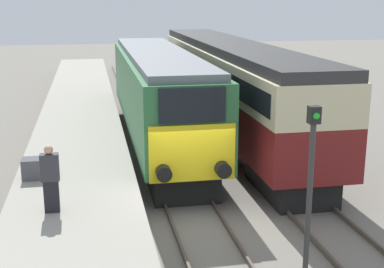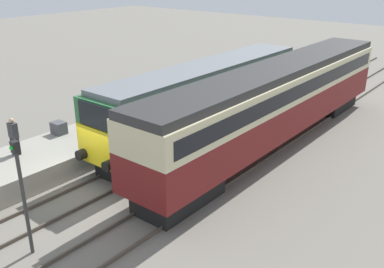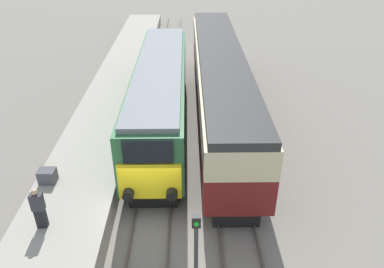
{
  "view_description": "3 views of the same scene",
  "coord_description": "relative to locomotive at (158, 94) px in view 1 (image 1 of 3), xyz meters",
  "views": [
    {
      "loc": [
        -2.74,
        -13.75,
        6.1
      ],
      "look_at": [
        0.0,
        0.51,
        2.37
      ],
      "focal_mm": 50.0,
      "sensor_mm": 36.0,
      "label": 1
    },
    {
      "loc": [
        13.06,
        -9.52,
        8.82
      ],
      "look_at": [
        1.7,
        4.51,
        1.6
      ],
      "focal_mm": 40.0,
      "sensor_mm": 36.0,
      "label": 2
    },
    {
      "loc": [
        1.49,
        -11.19,
        10.74
      ],
      "look_at": [
        1.7,
        4.51,
        1.6
      ],
      "focal_mm": 35.0,
      "sensor_mm": 36.0,
      "label": 3
    }
  ],
  "objects": [
    {
      "name": "passenger_carriage",
      "position": [
        3.4,
        1.32,
        0.31
      ],
      "size": [
        2.75,
        19.64,
        4.19
      ],
      "color": "black",
      "rests_on": "ground_plane"
    },
    {
      "name": "rails_far_track",
      "position": [
        3.4,
        -2.91,
        -2.17
      ],
      "size": [
        1.5,
        60.0,
        0.14
      ],
      "color": "#4C4238",
      "rests_on": "ground_plane"
    },
    {
      "name": "locomotive",
      "position": [
        0.0,
        0.0,
        0.0
      ],
      "size": [
        2.7,
        15.3,
        3.99
      ],
      "color": "black",
      "rests_on": "ground_plane"
    },
    {
      "name": "rails_near_track",
      "position": [
        0.0,
        -2.91,
        -2.17
      ],
      "size": [
        1.51,
        60.0,
        0.14
      ],
      "color": "#4C4238",
      "rests_on": "ground_plane"
    },
    {
      "name": "person_on_platform",
      "position": [
        -3.8,
        -8.93,
        -0.43
      ],
      "size": [
        0.44,
        0.26,
        1.7
      ],
      "color": "black",
      "rests_on": "platform_left"
    },
    {
      "name": "signal_post",
      "position": [
        1.7,
        -11.72,
        0.11
      ],
      "size": [
        0.24,
        0.28,
        3.96
      ],
      "color": "#333333",
      "rests_on": "ground_plane"
    },
    {
      "name": "platform_left",
      "position": [
        -3.3,
        0.09,
        -1.75
      ],
      "size": [
        3.5,
        50.0,
        0.97
      ],
      "color": "#9E998C",
      "rests_on": "ground_plane"
    },
    {
      "name": "luggage_crate",
      "position": [
        -4.45,
        -6.26,
        -0.97
      ],
      "size": [
        0.7,
        0.56,
        0.6
      ],
      "color": "#4C4C51",
      "rests_on": "platform_left"
    },
    {
      "name": "ground_plane",
      "position": [
        0.0,
        -7.91,
        -2.24
      ],
      "size": [
        120.0,
        120.0,
        0.0
      ],
      "primitive_type": "plane",
      "color": "slate"
    }
  ]
}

